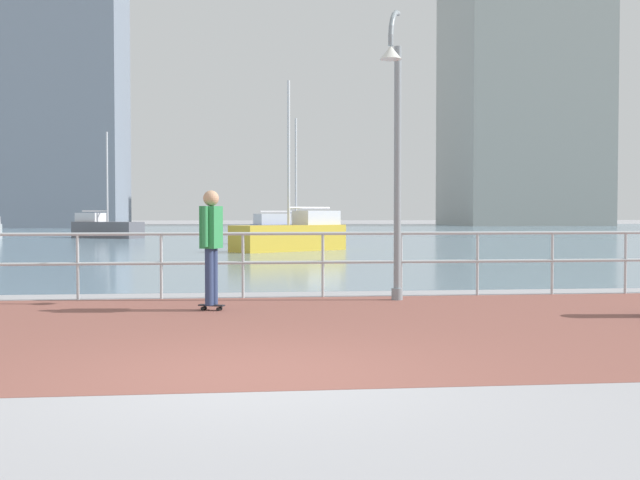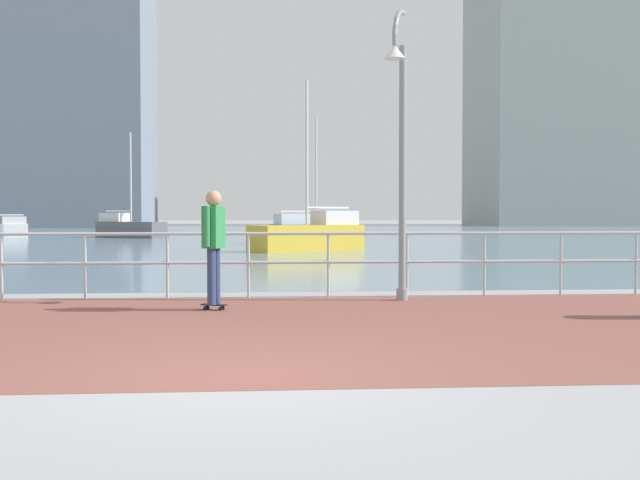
{
  "view_description": "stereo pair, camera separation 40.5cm",
  "coord_description": "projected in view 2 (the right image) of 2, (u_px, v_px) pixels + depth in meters",
  "views": [
    {
      "loc": [
        -0.22,
        -7.28,
        1.49
      ],
      "look_at": [
        1.05,
        4.01,
        1.1
      ],
      "focal_mm": 44.98,
      "sensor_mm": 36.0,
      "label": 1
    },
    {
      "loc": [
        0.19,
        -7.32,
        1.49
      ],
      "look_at": [
        1.05,
        4.01,
        1.1
      ],
      "focal_mm": 44.98,
      "sensor_mm": 36.0,
      "label": 2
    }
  ],
  "objects": [
    {
      "name": "ground",
      "position": [
        256.0,
        238.0,
        47.19
      ],
      "size": [
        220.0,
        220.0,
        0.0
      ],
      "primitive_type": "plane",
      "color": "#9E9EA3"
    },
    {
      "name": "brick_paving",
      "position": [
        245.0,
        328.0,
        10.32
      ],
      "size": [
        28.0,
        7.35,
        0.01
      ],
      "primitive_type": "cube",
      "color": "brown",
      "rests_on": "ground"
    },
    {
      "name": "harbor_water",
      "position": [
        257.0,
        233.0,
        58.83
      ],
      "size": [
        180.0,
        88.0,
        0.0
      ],
      "primitive_type": "cube",
      "color": "#6B899E",
      "rests_on": "ground"
    },
    {
      "name": "waterfront_railing",
      "position": [
        248.0,
        253.0,
        13.96
      ],
      "size": [
        25.25,
        0.06,
        1.15
      ],
      "color": "#B2BCC1",
      "rests_on": "ground"
    },
    {
      "name": "lamppost",
      "position": [
        400.0,
        140.0,
        13.33
      ],
      "size": [
        0.5,
        0.77,
        4.89
      ],
      "color": "gray",
      "rests_on": "ground"
    },
    {
      "name": "skateboarder",
      "position": [
        214.0,
        238.0,
        12.19
      ],
      "size": [
        0.41,
        0.54,
        1.83
      ],
      "color": "black",
      "rests_on": "ground"
    },
    {
      "name": "sailboat_white",
      "position": [
        313.0,
        231.0,
        38.95
      ],
      "size": [
        4.5,
        2.95,
        6.08
      ],
      "color": "#284799",
      "rests_on": "ground"
    },
    {
      "name": "sailboat_red",
      "position": [
        310.0,
        235.0,
        31.36
      ],
      "size": [
        4.72,
        3.84,
        6.62
      ],
      "color": "gold",
      "rests_on": "ground"
    },
    {
      "name": "sailboat_gray",
      "position": [
        129.0,
        228.0,
        47.79
      ],
      "size": [
        4.46,
        3.64,
        6.26
      ],
      "color": "#595960",
      "rests_on": "ground"
    },
    {
      "name": "tower_concrete",
      "position": [
        548.0,
        99.0,
        95.75
      ],
      "size": [
        16.68,
        16.26,
        31.77
      ],
      "color": "#939993",
      "rests_on": "ground"
    },
    {
      "name": "tower_beige",
      "position": [
        81.0,
        93.0,
        83.45
      ],
      "size": [
        14.14,
        12.65,
        29.67
      ],
      "color": "slate",
      "rests_on": "ground"
    }
  ]
}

